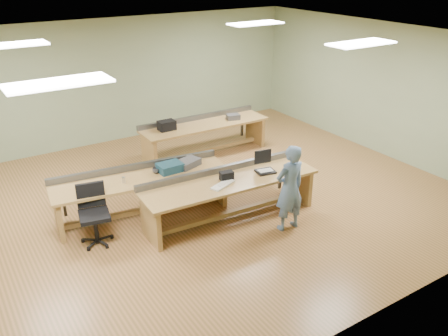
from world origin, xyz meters
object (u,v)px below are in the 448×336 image
Objects in this scene: workbench_front at (229,189)px; workbench_mid at (141,186)px; person at (290,188)px; parts_bin_grey at (188,163)px; mug at (156,171)px; workbench_back at (204,131)px; laptop_base at (265,171)px; camera_bag at (227,176)px; task_chair at (95,222)px; parts_bin_teal at (170,167)px; drinks_can at (124,180)px.

workbench_front is 1.57m from workbench_mid.
person is 3.34× the size of parts_bin_grey.
person is at bearing -47.85° from mug.
laptop_base is at bearing -97.64° from workbench_back.
camera_bag is at bearing -45.11° from mug.
parts_bin_grey is 0.63m from mug.
task_chair reaches higher than workbench_mid.
camera_bag is at bearing -52.15° from parts_bin_teal.
laptop_base is 3.07m from task_chair.
person reaches higher than mug.
workbench_mid is 0.95m from parts_bin_grey.
drinks_can is at bearing -36.12° from person.
mug is (-1.61, 1.78, 0.03)m from person.
person is at bearing -49.39° from workbench_front.
camera_bag is at bearing -28.94° from drinks_can.
laptop_base is (1.96, -1.05, 0.21)m from workbench_mid.
drinks_can is at bearing -178.99° from parts_bin_grey.
parts_bin_teal reaches higher than workbench_mid.
workbench_back is 4.15m from task_chair.
person is at bearing -37.43° from drinks_can.
workbench_back is at bearing 46.46° from parts_bin_teal.
workbench_back is (2.41, 1.89, -0.00)m from workbench_mid.
camera_bag is 2.32m from task_chair.
parts_bin_grey is 3.62× the size of mug.
camera_bag is 1.77m from drinks_can.
workbench_back is 3.08× the size of task_chair.
task_chair reaches higher than workbench_back.
workbench_mid is 29.50× the size of drinks_can.
person reaches higher than parts_bin_teal.
workbench_front is 2.12× the size of person.
parts_bin_grey is (-1.49, -1.95, 0.25)m from workbench_back.
task_chair reaches higher than mug.
workbench_back is at bearing 35.55° from drinks_can.
person is 1.54× the size of task_chair.
workbench_mid is 2.24m from laptop_base.
parts_bin_grey is at bearing -3.81° from mug.
camera_bag is 0.53× the size of parts_bin_teal.
person reaches higher than camera_bag.
parts_bin_teal is (-0.66, 0.85, -0.00)m from camera_bag.
camera_bag is 1.82× the size of mug.
workbench_front is at bearing -28.69° from drinks_can.
person reaches higher than workbench_front.
workbench_front is at bearing -50.81° from parts_bin_teal.
workbench_back is 2.47m from parts_bin_grey.
drinks_can is (-2.31, 0.97, 0.04)m from laptop_base.
person reaches higher than parts_bin_grey.
camera_bag is at bearing -30.32° from workbench_mid.
parts_bin_grey reaches higher than workbench_mid.
workbench_mid is 3.23× the size of task_chair.
mug is 0.63m from drinks_can.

